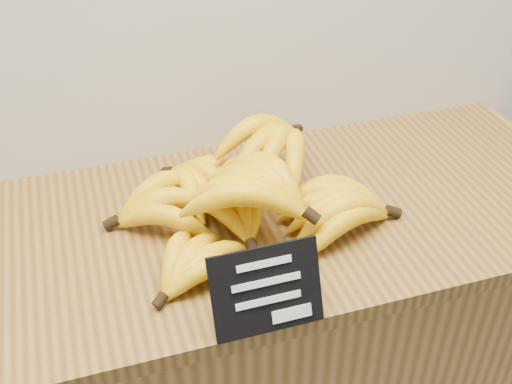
# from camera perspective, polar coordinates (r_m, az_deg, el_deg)

# --- Properties ---
(counter) EXTENTS (1.41, 0.50, 0.90)m
(counter) POSITION_cam_1_polar(r_m,az_deg,el_deg) (1.51, -0.60, -16.67)
(counter) COLOR #AC7B37
(counter) RESTS_ON ground
(counter_top) EXTENTS (1.30, 0.54, 0.03)m
(counter_top) POSITION_cam_1_polar(r_m,az_deg,el_deg) (1.17, -0.74, -2.78)
(counter_top) COLOR olive
(counter_top) RESTS_ON counter
(chalkboard_sign) EXTENTS (0.16, 0.06, 0.12)m
(chalkboard_sign) POSITION_cam_1_polar(r_m,az_deg,el_deg) (0.93, 0.95, -8.71)
(chalkboard_sign) COLOR black
(chalkboard_sign) RESTS_ON counter_top
(banana_pile) EXTENTS (0.50, 0.40, 0.13)m
(banana_pile) POSITION_cam_1_polar(r_m,az_deg,el_deg) (1.12, -1.47, -0.48)
(banana_pile) COLOR yellow
(banana_pile) RESTS_ON counter_top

